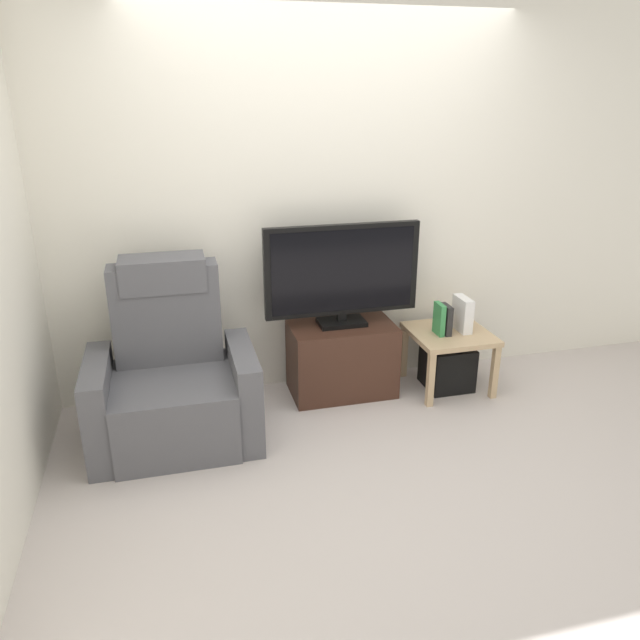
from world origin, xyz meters
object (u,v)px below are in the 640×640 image
(television, at_px, (342,273))
(side_table, at_px, (449,340))
(book_leftmost, at_px, (439,319))
(game_console, at_px, (463,314))
(recliner_armchair, at_px, (173,380))
(subwoofer_box, at_px, (447,366))
(book_middle, at_px, (446,319))
(tv_stand, at_px, (342,359))

(television, bearing_deg, side_table, -9.49)
(book_leftmost, height_order, game_console, game_console)
(recliner_armchair, bearing_deg, subwoofer_box, -3.57)
(book_middle, xyz_separation_m, game_console, (0.14, 0.03, 0.02))
(book_middle, relative_size, game_console, 0.87)
(recliner_armchair, relative_size, book_leftmost, 4.85)
(recliner_armchair, height_order, book_leftmost, recliner_armchair)
(recliner_armchair, bearing_deg, side_table, -3.57)
(recliner_armchair, relative_size, book_middle, 5.19)
(recliner_armchair, xyz_separation_m, subwoofer_box, (1.91, 0.18, -0.22))
(book_middle, bearing_deg, game_console, 12.06)
(tv_stand, height_order, game_console, game_console)
(television, relative_size, side_table, 1.95)
(subwoofer_box, bearing_deg, recliner_armchair, -174.55)
(side_table, relative_size, subwoofer_box, 1.73)
(television, relative_size, subwoofer_box, 3.36)
(recliner_armchair, height_order, game_console, recliner_armchair)
(subwoofer_box, relative_size, game_console, 1.31)
(tv_stand, height_order, side_table, tv_stand)
(tv_stand, height_order, television, television)
(television, height_order, subwoofer_box, television)
(subwoofer_box, height_order, book_leftmost, book_leftmost)
(tv_stand, distance_m, side_table, 0.77)
(subwoofer_box, bearing_deg, book_middle, -158.35)
(subwoofer_box, bearing_deg, side_table, 90.00)
(television, bearing_deg, subwoofer_box, -9.49)
(recliner_armchair, bearing_deg, book_leftmost, -3.90)
(side_table, height_order, subwoofer_box, side_table)
(subwoofer_box, bearing_deg, game_console, 6.34)
(subwoofer_box, xyz_separation_m, book_leftmost, (-0.10, -0.02, 0.38))
(book_middle, bearing_deg, tv_stand, 169.77)
(game_console, bearing_deg, book_middle, -167.94)
(subwoofer_box, bearing_deg, tv_stand, 171.92)
(television, xyz_separation_m, book_leftmost, (0.65, -0.15, -0.34))
(recliner_armchair, bearing_deg, book_middle, -4.04)
(game_console, bearing_deg, television, 172.17)
(recliner_armchair, height_order, subwoofer_box, recliner_armchair)
(subwoofer_box, xyz_separation_m, game_console, (0.09, 0.01, 0.39))
(tv_stand, relative_size, book_middle, 3.43)
(book_middle, distance_m, game_console, 0.14)
(side_table, xyz_separation_m, game_console, (0.09, 0.01, 0.18))
(television, bearing_deg, book_leftmost, -12.58)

